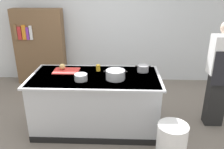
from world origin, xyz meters
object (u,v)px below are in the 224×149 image
object	(u,v)px
person_chef	(220,73)
bookshelf	(40,47)
juice_cup	(98,68)
stock_pot	(115,75)
sauce_pan	(143,68)
trash_bin	(171,145)
onion	(62,67)
mixing_bowl	(81,77)

from	to	relation	value
person_chef	bookshelf	world-z (taller)	person_chef
juice_cup	stock_pot	bearing A→B (deg)	-49.05
stock_pot	bookshelf	bearing A→B (deg)	132.76
sauce_pan	trash_bin	xyz separation A→B (m)	(0.31, -1.02, -0.66)
onion	trash_bin	world-z (taller)	onion
juice_cup	person_chef	bearing A→B (deg)	-1.48
trash_bin	bookshelf	world-z (taller)	bookshelf
stock_pot	mixing_bowl	xyz separation A→B (m)	(-0.50, -0.07, -0.02)
trash_bin	bookshelf	distance (m)	3.64
sauce_pan	juice_cup	bearing A→B (deg)	179.65
person_chef	bookshelf	xyz separation A→B (m)	(-3.38, 1.62, -0.06)
juice_cup	bookshelf	xyz separation A→B (m)	(-1.47, 1.57, -0.10)
trash_bin	person_chef	distance (m)	1.46
juice_cup	bookshelf	size ratio (longest dim) A/B	0.06
trash_bin	person_chef	size ratio (longest dim) A/B	0.34
onion	juice_cup	distance (m)	0.57
stock_pot	trash_bin	distance (m)	1.22
sauce_pan	bookshelf	bearing A→B (deg)	144.20
stock_pot	juice_cup	world-z (taller)	stock_pot
mixing_bowl	juice_cup	world-z (taller)	juice_cup
sauce_pan	juice_cup	xyz separation A→B (m)	(-0.71, 0.00, -0.00)
onion	juice_cup	xyz separation A→B (m)	(0.57, 0.01, -0.02)
stock_pot	trash_bin	size ratio (longest dim) A/B	0.59
person_chef	onion	bearing A→B (deg)	94.68
mixing_bowl	person_chef	size ratio (longest dim) A/B	0.11
trash_bin	person_chef	world-z (taller)	person_chef
onion	mixing_bowl	distance (m)	0.53
person_chef	stock_pot	bearing A→B (deg)	105.30
onion	sauce_pan	xyz separation A→B (m)	(1.29, 0.01, -0.01)
mixing_bowl	person_chef	xyz separation A→B (m)	(2.12, 0.35, -0.03)
person_chef	juice_cup	bearing A→B (deg)	94.09
stock_pot	trash_bin	bearing A→B (deg)	-43.66
stock_pot	person_chef	distance (m)	1.65
trash_bin	bookshelf	xyz separation A→B (m)	(-2.49, 2.60, 0.56)
mixing_bowl	bookshelf	xyz separation A→B (m)	(-1.26, 1.97, -0.10)
bookshelf	trash_bin	bearing A→B (deg)	-46.23
stock_pot	trash_bin	xyz separation A→B (m)	(0.73, -0.70, -0.67)
mixing_bowl	trash_bin	size ratio (longest dim) A/B	0.32
onion	trash_bin	distance (m)	2.01
mixing_bowl	trash_bin	distance (m)	1.53
onion	mixing_bowl	xyz separation A→B (m)	(0.36, -0.39, -0.02)
onion	stock_pot	bearing A→B (deg)	-20.29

